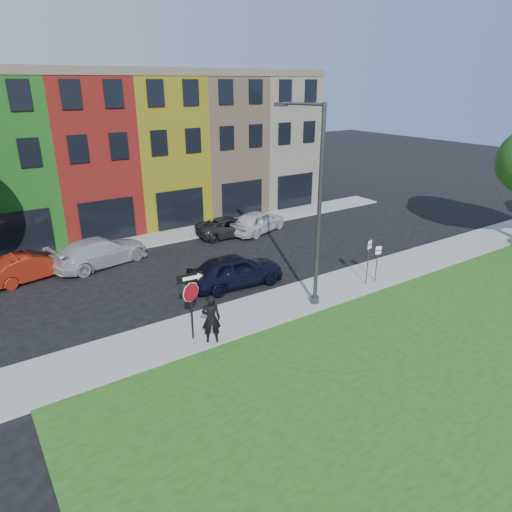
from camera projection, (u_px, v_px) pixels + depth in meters
ground at (345, 326)px, 19.28m from camera, size 120.00×120.00×0.00m
sidewalk_near at (332, 288)px, 22.62m from camera, size 40.00×3.00×0.12m
sidewalk_far at (147, 241)px, 29.35m from camera, size 40.00×2.40×0.12m
rowhouse_block at (116, 151)px, 32.64m from camera, size 30.00×10.12×10.00m
stop_sign at (191, 293)px, 17.41m from camera, size 1.05×0.14×2.80m
man at (211, 319)px, 17.58m from camera, size 1.09×1.03×1.99m
sedan_near at (235, 270)px, 22.82m from camera, size 2.85×5.22×1.66m
parked_car_red at (32, 266)px, 23.66m from camera, size 3.29×4.98×1.44m
parked_car_silver at (100, 252)px, 25.43m from camera, size 4.81×6.49×1.58m
parked_car_dark at (230, 226)px, 30.34m from camera, size 3.04×5.01×1.27m
parked_car_white at (258, 222)px, 30.94m from camera, size 4.62×5.63×1.53m
street_lamp at (315, 209)px, 19.58m from camera, size 1.08×2.49×8.80m
parking_sign_a at (369, 256)px, 22.46m from camera, size 0.32×0.11×2.45m
parking_sign_b at (377, 258)px, 22.91m from camera, size 0.31×0.12×1.95m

